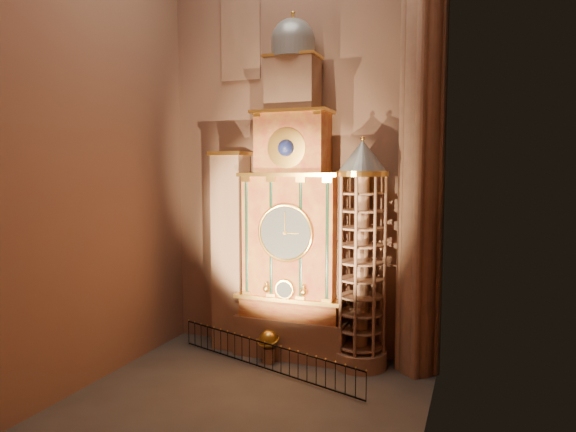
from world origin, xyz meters
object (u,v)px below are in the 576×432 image
at_px(astronomical_clock, 293,223).
at_px(celestial_globe, 268,343).
at_px(stair_turret, 361,256).
at_px(portrait_tower, 231,250).
at_px(iron_railing, 265,356).

distance_m(astronomical_clock, celestial_globe, 5.92).
distance_m(stair_turret, celestial_globe, 6.14).
bearing_deg(portrait_tower, iron_railing, -39.00).
height_order(portrait_tower, celestial_globe, portrait_tower).
bearing_deg(stair_turret, astronomical_clock, 175.70).
distance_m(astronomical_clock, portrait_tower, 3.73).
height_order(celestial_globe, iron_railing, celestial_globe).
bearing_deg(celestial_globe, stair_turret, 14.56).
relative_size(stair_turret, iron_railing, 1.05).
height_order(astronomical_clock, celestial_globe, astronomical_clock).
height_order(astronomical_clock, iron_railing, astronomical_clock).
bearing_deg(astronomical_clock, celestial_globe, -118.38).
distance_m(portrait_tower, stair_turret, 6.91).
bearing_deg(portrait_tower, stair_turret, -2.33).
relative_size(portrait_tower, stair_turret, 0.94).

